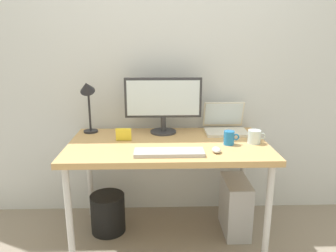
{
  "coord_description": "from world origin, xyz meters",
  "views": [
    {
      "loc": [
        -0.06,
        -2.15,
        1.44
      ],
      "look_at": [
        0.0,
        0.0,
        0.86
      ],
      "focal_mm": 34.41,
      "sensor_mm": 36.0,
      "label": 1
    }
  ],
  "objects_px": {
    "desk": "(168,151)",
    "laptop": "(225,124)",
    "wastebasket": "(108,213)",
    "monitor": "(163,101)",
    "desk_lamp": "(88,95)",
    "mouse": "(216,150)",
    "coffee_mug": "(229,138)",
    "keyboard": "(170,152)",
    "photo_frame": "(124,134)",
    "glass_cup": "(254,137)",
    "computer_tower": "(235,206)"
  },
  "relations": [
    {
      "from": "computer_tower",
      "to": "laptop",
      "type": "bearing_deg",
      "value": 105.09
    },
    {
      "from": "desk_lamp",
      "to": "keyboard",
      "type": "xyz_separation_m",
      "value": [
        0.6,
        -0.49,
        -0.29
      ]
    },
    {
      "from": "mouse",
      "to": "coffee_mug",
      "type": "xyz_separation_m",
      "value": [
        0.12,
        0.16,
        0.03
      ]
    },
    {
      "from": "keyboard",
      "to": "mouse",
      "type": "relative_size",
      "value": 4.89
    },
    {
      "from": "mouse",
      "to": "glass_cup",
      "type": "relative_size",
      "value": 0.73
    },
    {
      "from": "laptop",
      "to": "mouse",
      "type": "distance_m",
      "value": 0.5
    },
    {
      "from": "monitor",
      "to": "photo_frame",
      "type": "bearing_deg",
      "value": -145.44
    },
    {
      "from": "keyboard",
      "to": "mouse",
      "type": "height_order",
      "value": "mouse"
    },
    {
      "from": "monitor",
      "to": "desk_lamp",
      "type": "xyz_separation_m",
      "value": [
        -0.57,
        0.0,
        0.05
      ]
    },
    {
      "from": "monitor",
      "to": "photo_frame",
      "type": "xyz_separation_m",
      "value": [
        -0.29,
        -0.2,
        -0.2
      ]
    },
    {
      "from": "monitor",
      "to": "laptop",
      "type": "distance_m",
      "value": 0.52
    },
    {
      "from": "desk",
      "to": "keyboard",
      "type": "xyz_separation_m",
      "value": [
        0.0,
        -0.24,
        0.07
      ]
    },
    {
      "from": "glass_cup",
      "to": "desk",
      "type": "bearing_deg",
      "value": 176.82
    },
    {
      "from": "computer_tower",
      "to": "wastebasket",
      "type": "height_order",
      "value": "computer_tower"
    },
    {
      "from": "glass_cup",
      "to": "desk_lamp",
      "type": "bearing_deg",
      "value": 166.76
    },
    {
      "from": "monitor",
      "to": "photo_frame",
      "type": "height_order",
      "value": "monitor"
    },
    {
      "from": "desk_lamp",
      "to": "laptop",
      "type": "bearing_deg",
      "value": 1.08
    },
    {
      "from": "desk_lamp",
      "to": "mouse",
      "type": "relative_size",
      "value": 4.71
    },
    {
      "from": "desk",
      "to": "mouse",
      "type": "relative_size",
      "value": 15.44
    },
    {
      "from": "computer_tower",
      "to": "monitor",
      "type": "bearing_deg",
      "value": 159.6
    },
    {
      "from": "keyboard",
      "to": "mouse",
      "type": "bearing_deg",
      "value": 5.24
    },
    {
      "from": "mouse",
      "to": "keyboard",
      "type": "bearing_deg",
      "value": -174.76
    },
    {
      "from": "monitor",
      "to": "desk_lamp",
      "type": "bearing_deg",
      "value": 179.95
    },
    {
      "from": "desk_lamp",
      "to": "mouse",
      "type": "distance_m",
      "value": 1.05
    },
    {
      "from": "keyboard",
      "to": "computer_tower",
      "type": "height_order",
      "value": "keyboard"
    },
    {
      "from": "desk",
      "to": "wastebasket",
      "type": "relative_size",
      "value": 4.63
    },
    {
      "from": "desk_lamp",
      "to": "keyboard",
      "type": "height_order",
      "value": "desk_lamp"
    },
    {
      "from": "laptop",
      "to": "keyboard",
      "type": "height_order",
      "value": "laptop"
    },
    {
      "from": "mouse",
      "to": "coffee_mug",
      "type": "relative_size",
      "value": 0.84
    },
    {
      "from": "desk_lamp",
      "to": "glass_cup",
      "type": "distance_m",
      "value": 1.25
    },
    {
      "from": "desk",
      "to": "laptop",
      "type": "relative_size",
      "value": 4.34
    },
    {
      "from": "laptop",
      "to": "glass_cup",
      "type": "relative_size",
      "value": 2.58
    },
    {
      "from": "desk_lamp",
      "to": "photo_frame",
      "type": "relative_size",
      "value": 3.86
    },
    {
      "from": "mouse",
      "to": "photo_frame",
      "type": "height_order",
      "value": "photo_frame"
    },
    {
      "from": "desk_lamp",
      "to": "photo_frame",
      "type": "xyz_separation_m",
      "value": [
        0.28,
        -0.2,
        -0.25
      ]
    },
    {
      "from": "monitor",
      "to": "mouse",
      "type": "height_order",
      "value": "monitor"
    },
    {
      "from": "keyboard",
      "to": "computer_tower",
      "type": "xyz_separation_m",
      "value": [
        0.51,
        0.28,
        -0.54
      ]
    },
    {
      "from": "desk_lamp",
      "to": "glass_cup",
      "type": "xyz_separation_m",
      "value": [
        1.19,
        -0.28,
        -0.25
      ]
    },
    {
      "from": "desk",
      "to": "mouse",
      "type": "height_order",
      "value": "mouse"
    },
    {
      "from": "coffee_mug",
      "to": "computer_tower",
      "type": "height_order",
      "value": "coffee_mug"
    },
    {
      "from": "computer_tower",
      "to": "wastebasket",
      "type": "bearing_deg",
      "value": 178.36
    },
    {
      "from": "coffee_mug",
      "to": "glass_cup",
      "type": "height_order",
      "value": "coffee_mug"
    },
    {
      "from": "monitor",
      "to": "mouse",
      "type": "distance_m",
      "value": 0.61
    },
    {
      "from": "desk_lamp",
      "to": "wastebasket",
      "type": "xyz_separation_m",
      "value": [
        0.14,
        -0.17,
        -0.89
      ]
    },
    {
      "from": "keyboard",
      "to": "wastebasket",
      "type": "distance_m",
      "value": 0.82
    },
    {
      "from": "laptop",
      "to": "desk_lamp",
      "type": "bearing_deg",
      "value": -178.92
    },
    {
      "from": "desk_lamp",
      "to": "computer_tower",
      "type": "distance_m",
      "value": 1.4
    },
    {
      "from": "keyboard",
      "to": "computer_tower",
      "type": "bearing_deg",
      "value": 29.09
    },
    {
      "from": "mouse",
      "to": "photo_frame",
      "type": "relative_size",
      "value": 0.82
    },
    {
      "from": "monitor",
      "to": "mouse",
      "type": "xyz_separation_m",
      "value": [
        0.33,
        -0.46,
        -0.23
      ]
    }
  ]
}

